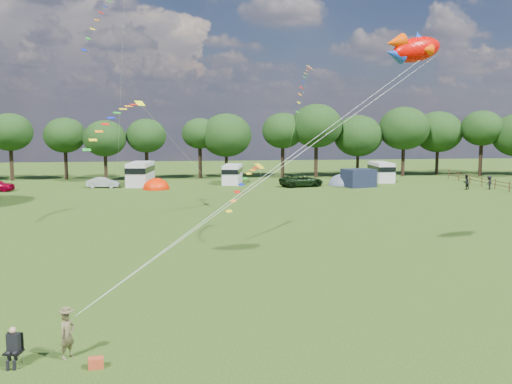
{
  "coord_description": "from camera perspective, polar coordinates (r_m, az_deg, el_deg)",
  "views": [
    {
      "loc": [
        -3.84,
        -23.28,
        7.96
      ],
      "look_at": [
        0.0,
        8.0,
        4.0
      ],
      "focal_mm": 40.0,
      "sensor_mm": 36.0,
      "label": 1
    }
  ],
  "objects": [
    {
      "name": "car_b",
      "position": [
        70.2,
        -15.05,
        0.92
      ],
      "size": [
        3.61,
        1.58,
        1.24
      ],
      "primitive_type": "imported",
      "rotation": [
        0.0,
        0.0,
        1.49
      ],
      "color": "#9B9FA4",
      "rests_on": "ground"
    },
    {
      "name": "tree_line",
      "position": [
        78.82,
        -0.34,
        5.99
      ],
      "size": [
        102.98,
        10.98,
        10.27
      ],
      "color": "black",
      "rests_on": "ground"
    },
    {
      "name": "camp_chair",
      "position": [
        20.76,
        -23.07,
        -13.65
      ],
      "size": [
        0.6,
        0.6,
        1.32
      ],
      "rotation": [
        0.0,
        0.0,
        -0.15
      ],
      "color": "#99999E",
      "rests_on": "ground"
    },
    {
      "name": "kite_bag",
      "position": [
        19.93,
        -15.72,
        -16.12
      ],
      "size": [
        0.53,
        0.39,
        0.34
      ],
      "primitive_type": "cube",
      "rotation": [
        0.0,
        0.0,
        0.15
      ],
      "color": "#AC3B20",
      "rests_on": "ground"
    },
    {
      "name": "campervan_b",
      "position": [
        71.61,
        -11.49,
        1.87
      ],
      "size": [
        3.26,
        6.11,
        2.86
      ],
      "rotation": [
        0.0,
        0.0,
        1.43
      ],
      "color": "#B8B9BB",
      "rests_on": "ground"
    },
    {
      "name": "streamer_kite_d",
      "position": [
        50.75,
        4.92,
        11.04
      ],
      "size": [
        2.64,
        5.19,
        4.32
      ],
      "rotation": [
        0.0,
        0.0,
        1.12
      ],
      "color": "#FFA722",
      "rests_on": "ground"
    },
    {
      "name": "walker_a",
      "position": [
        70.37,
        20.26,
        0.93
      ],
      "size": [
        0.97,
        0.8,
        1.72
      ],
      "primitive_type": "imported",
      "rotation": [
        0.0,
        0.0,
        3.53
      ],
      "color": "black",
      "rests_on": "ground"
    },
    {
      "name": "awning_navy",
      "position": [
        69.86,
        10.21,
        1.39
      ],
      "size": [
        4.07,
        3.63,
        2.14
      ],
      "primitive_type": "cube",
      "rotation": [
        0.0,
        0.0,
        0.28
      ],
      "color": "#171C31",
      "rests_on": "ground"
    },
    {
      "name": "streamer_kite_b",
      "position": [
        46.1,
        -13.57,
        7.33
      ],
      "size": [
        4.41,
        4.74,
        3.84
      ],
      "rotation": [
        0.0,
        0.0,
        0.57
      ],
      "color": "#FBFF10",
      "rests_on": "ground"
    },
    {
      "name": "car_d",
      "position": [
        69.22,
        4.58,
        1.15
      ],
      "size": [
        5.87,
        3.76,
        1.48
      ],
      "primitive_type": "imported",
      "rotation": [
        0.0,
        0.0,
        1.83
      ],
      "color": "black",
      "rests_on": "ground"
    },
    {
      "name": "streamer_kite_a",
      "position": [
        49.84,
        -14.55,
        17.36
      ],
      "size": [
        3.28,
        5.63,
        5.77
      ],
      "rotation": [
        0.0,
        0.0,
        1.09
      ],
      "color": "#CFB506",
      "rests_on": "ground"
    },
    {
      "name": "campervan_c",
      "position": [
        72.25,
        -2.38,
        1.86
      ],
      "size": [
        3.05,
        5.22,
        2.4
      ],
      "rotation": [
        0.0,
        0.0,
        1.36
      ],
      "color": "silver",
      "rests_on": "ground"
    },
    {
      "name": "ground_plane",
      "position": [
        24.9,
        2.29,
        -11.49
      ],
      "size": [
        180.0,
        180.0,
        0.0
      ],
      "primitive_type": "plane",
      "color": "black",
      "rests_on": "ground"
    },
    {
      "name": "streamer_kite_c",
      "position": [
        39.03,
        -0.83,
        1.29
      ],
      "size": [
        3.17,
        5.01,
        2.81
      ],
      "rotation": [
        0.0,
        0.0,
        0.89
      ],
      "color": "gold",
      "rests_on": "ground"
    },
    {
      "name": "fish_kite",
      "position": [
        31.76,
        15.37,
        13.61
      ],
      "size": [
        3.75,
        2.12,
        1.96
      ],
      "rotation": [
        0.0,
        -0.21,
        0.3
      ],
      "color": "#D60500",
      "rests_on": "ground"
    },
    {
      "name": "campervan_d",
      "position": [
        76.56,
        12.4,
        2.05
      ],
      "size": [
        2.36,
        5.24,
        2.54
      ],
      "rotation": [
        0.0,
        0.0,
        1.54
      ],
      "color": "#BDBEBF",
      "rests_on": "ground"
    },
    {
      "name": "tent_greyblue",
      "position": [
        71.41,
        8.7,
        0.7
      ],
      "size": [
        3.7,
        4.05,
        2.75
      ],
      "color": "slate",
      "rests_on": "ground"
    },
    {
      "name": "walker_b",
      "position": [
        71.51,
        22.29,
        0.88
      ],
      "size": [
        1.12,
        0.97,
        1.59
      ],
      "primitive_type": "imported",
      "rotation": [
        0.0,
        0.0,
        3.74
      ],
      "color": "black",
      "rests_on": "ground"
    },
    {
      "name": "tent_orange",
      "position": [
        67.71,
        -9.95,
        0.32
      ],
      "size": [
        3.21,
        3.52,
        2.51
      ],
      "color": "red",
      "rests_on": "ground"
    },
    {
      "name": "kite_flyer",
      "position": [
        20.7,
        -18.36,
        -13.42
      ],
      "size": [
        0.66,
        0.71,
        1.62
      ],
      "primitive_type": "imported",
      "rotation": [
        0.0,
        0.0,
        0.96
      ],
      "color": "brown",
      "rests_on": "ground"
    }
  ]
}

